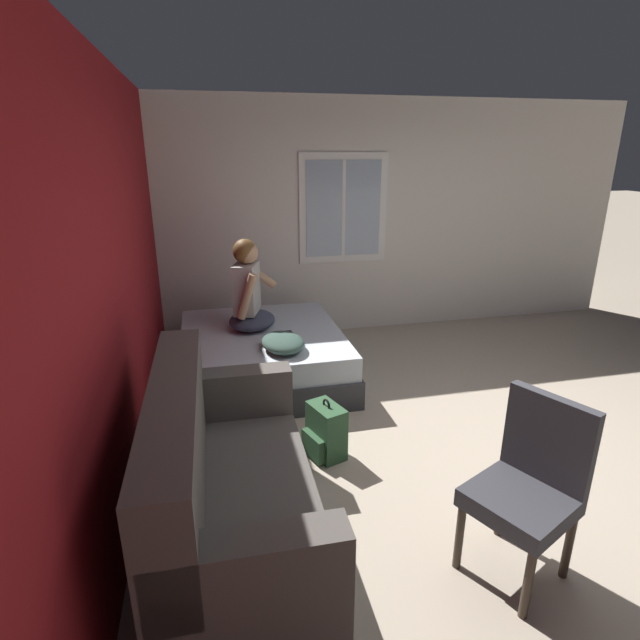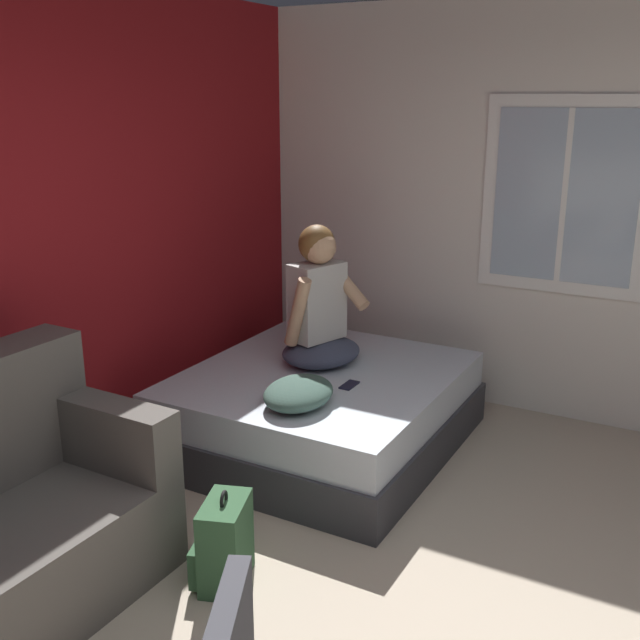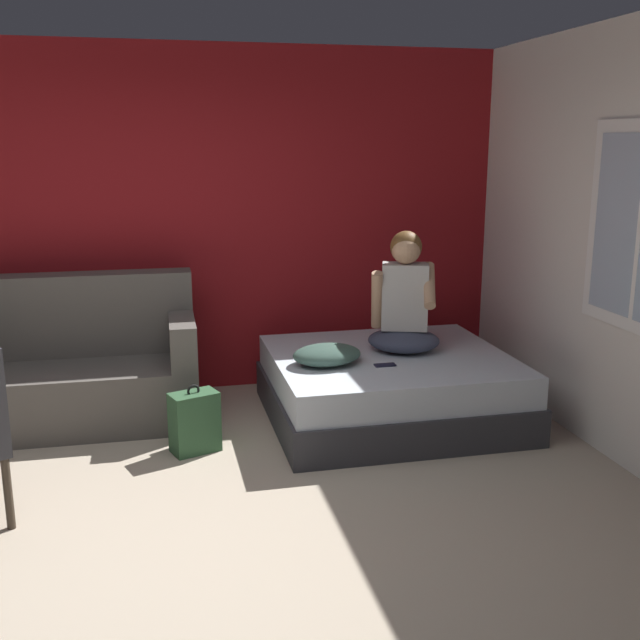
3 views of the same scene
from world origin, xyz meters
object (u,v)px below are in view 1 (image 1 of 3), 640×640
Objects in this scene: person_seated at (249,293)px; throw_pillow at (283,342)px; couch at (226,493)px; backpack at (325,432)px; side_chair at (529,483)px; bed at (262,355)px; cell_phone at (289,333)px.

throw_pillow is (-0.63, -0.22, -0.29)m from person_seated.
couch reaches higher than backpack.
couch reaches higher than side_chair.
throw_pillow is (0.93, 0.16, 0.36)m from backpack.
person_seated reaches higher than bed.
person_seated is at bearing 19.47° from throw_pillow.
throw_pillow is (2.16, 0.93, 0.02)m from side_chair.
person_seated is 6.08× the size of cell_phone.
person_seated is (0.13, 0.09, 0.60)m from bed.
backpack is 1.00m from throw_pillow.
bed is at bearing -145.53° from person_seated.
couch is 2.21m from cell_phone.
bed is at bearing 14.89° from throw_pillow.
throw_pillow is (-0.50, -0.13, 0.31)m from bed.
couch is 3.74× the size of backpack.
person_seated reaches higher than cell_phone.
side_chair reaches higher than bed.
person_seated is 1.82× the size of throw_pillow.
person_seated reaches higher than side_chair.
person_seated is at bearing -8.83° from couch.
side_chair is at bearing -147.85° from backpack.
backpack is at bearing -168.53° from bed.
cell_phone is (2.09, -0.70, 0.09)m from couch.
couch is 2.41m from person_seated.
person_seated is at bearing 34.47° from bed.
person_seated is (2.34, -0.36, 0.44)m from couch.
person_seated is at bearing 22.49° from side_chair.
cell_phone is at bearing -17.11° from throw_pillow.
backpack is at bearing 32.15° from side_chair.
bed is 1.45m from backpack.
bed is 0.62m from person_seated.
person_seated is 1.91× the size of backpack.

